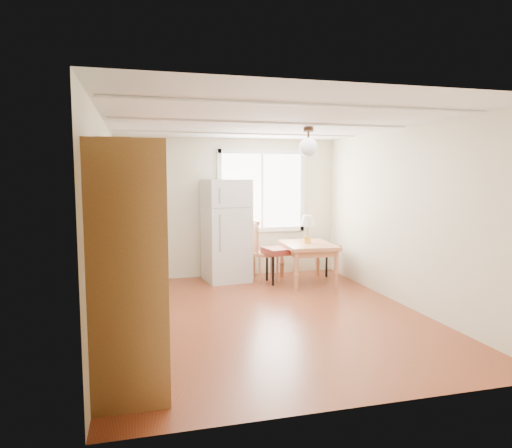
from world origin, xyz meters
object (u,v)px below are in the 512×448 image
object	(u,v)px
bench	(301,250)
chair	(260,246)
dining_table	(308,249)
refrigerator	(226,230)

from	to	relation	value
bench	chair	distance (m)	0.71
bench	chair	xyz separation A→B (m)	(-0.69, 0.17, 0.06)
dining_table	chair	world-z (taller)	chair
chair	dining_table	bearing A→B (deg)	-23.13
bench	refrigerator	bearing A→B (deg)	152.41
bench	dining_table	world-z (taller)	dining_table
refrigerator	dining_table	size ratio (longest dim) A/B	1.55
refrigerator	chair	bearing A→B (deg)	-29.35
refrigerator	bench	world-z (taller)	refrigerator
refrigerator	bench	distance (m)	1.34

